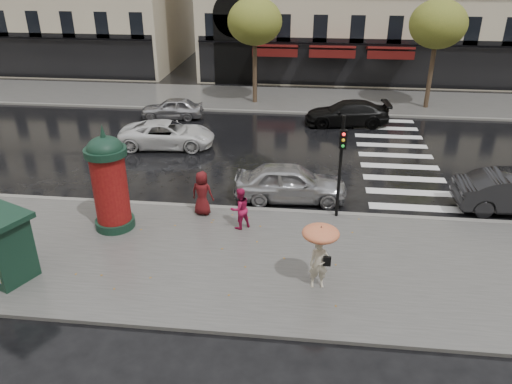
# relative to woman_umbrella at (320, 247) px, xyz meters

# --- Properties ---
(ground) EXTENTS (160.00, 160.00, 0.00)m
(ground) POSITION_rel_woman_umbrella_xyz_m (-2.15, 1.70, -1.50)
(ground) COLOR black
(ground) RESTS_ON ground
(near_sidewalk) EXTENTS (90.00, 7.00, 0.12)m
(near_sidewalk) POSITION_rel_woman_umbrella_xyz_m (-2.15, 1.20, -1.44)
(near_sidewalk) COLOR #474744
(near_sidewalk) RESTS_ON ground
(far_sidewalk) EXTENTS (90.00, 6.00, 0.12)m
(far_sidewalk) POSITION_rel_woman_umbrella_xyz_m (-2.15, 20.70, -1.44)
(far_sidewalk) COLOR #474744
(far_sidewalk) RESTS_ON ground
(near_kerb) EXTENTS (90.00, 0.25, 0.14)m
(near_kerb) POSITION_rel_woman_umbrella_xyz_m (-2.15, 4.70, -1.43)
(near_kerb) COLOR slate
(near_kerb) RESTS_ON ground
(far_kerb) EXTENTS (90.00, 0.25, 0.14)m
(far_kerb) POSITION_rel_woman_umbrella_xyz_m (-2.15, 17.70, -1.43)
(far_kerb) COLOR slate
(far_kerb) RESTS_ON ground
(zebra_crossing) EXTENTS (3.60, 11.75, 0.01)m
(zebra_crossing) POSITION_rel_woman_umbrella_xyz_m (3.85, 11.30, -1.49)
(zebra_crossing) COLOR silver
(zebra_crossing) RESTS_ON ground
(tree_far_left) EXTENTS (3.40, 3.40, 6.64)m
(tree_far_left) POSITION_rel_woman_umbrella_xyz_m (-4.15, 19.70, 3.67)
(tree_far_left) COLOR #38281C
(tree_far_left) RESTS_ON ground
(tree_far_right) EXTENTS (3.40, 3.40, 6.64)m
(tree_far_right) POSITION_rel_woman_umbrella_xyz_m (6.85, 19.70, 3.67)
(tree_far_right) COLOR #38281C
(tree_far_right) RESTS_ON ground
(woman_umbrella) EXTENTS (1.09, 1.09, 2.09)m
(woman_umbrella) POSITION_rel_woman_umbrella_xyz_m (0.00, 0.00, 0.00)
(woman_umbrella) COLOR beige
(woman_umbrella) RESTS_ON near_sidewalk
(woman_red) EXTENTS (0.96, 0.93, 1.56)m
(woman_red) POSITION_rel_woman_umbrella_xyz_m (-2.80, 3.20, -0.60)
(woman_red) COLOR #AD1545
(woman_red) RESTS_ON near_sidewalk
(man_burgundy) EXTENTS (0.93, 0.69, 1.73)m
(man_burgundy) POSITION_rel_woman_umbrella_xyz_m (-4.35, 4.10, -0.51)
(man_burgundy) COLOR #521013
(man_burgundy) RESTS_ON near_sidewalk
(morris_column) EXTENTS (1.45, 1.45, 3.90)m
(morris_column) POSITION_rel_woman_umbrella_xyz_m (-7.33, 2.77, 0.49)
(morris_column) COLOR black
(morris_column) RESTS_ON near_sidewalk
(traffic_light) EXTENTS (0.25, 0.37, 3.93)m
(traffic_light) POSITION_rel_woman_umbrella_xyz_m (0.71, 4.42, 1.01)
(traffic_light) COLOR black
(traffic_light) RESTS_ON near_sidewalk
(newsstand) EXTENTS (2.25, 2.10, 2.15)m
(newsstand) POSITION_rel_woman_umbrella_xyz_m (-9.49, -0.57, -0.27)
(newsstand) COLOR black
(newsstand) RESTS_ON near_sidewalk
(car_silver) EXTENTS (4.61, 2.06, 1.54)m
(car_silver) POSITION_rel_woman_umbrella_xyz_m (-1.12, 5.90, -0.73)
(car_silver) COLOR #AAABAF
(car_silver) RESTS_ON ground
(car_white) EXTENTS (4.97, 2.61, 1.34)m
(car_white) POSITION_rel_woman_umbrella_xyz_m (-7.70, 11.25, -0.83)
(car_white) COLOR white
(car_white) RESTS_ON ground
(car_black) EXTENTS (4.95, 2.39, 1.39)m
(car_black) POSITION_rel_woman_umbrella_xyz_m (1.64, 15.90, -0.80)
(car_black) COLOR black
(car_black) RESTS_ON ground
(car_far_silver) EXTENTS (3.81, 1.84, 1.25)m
(car_far_silver) POSITION_rel_woman_umbrella_xyz_m (-8.72, 15.95, -0.87)
(car_far_silver) COLOR #A0A0A5
(car_far_silver) RESTS_ON ground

